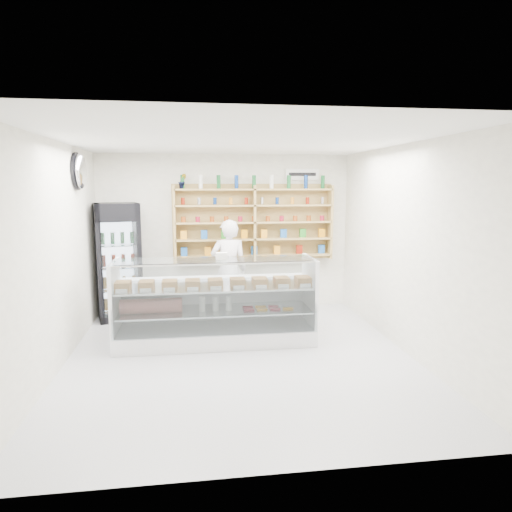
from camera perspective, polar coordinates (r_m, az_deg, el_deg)
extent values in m
plane|color=#BABAC0|center=(6.18, -1.96, -12.53)|extent=(5.00, 5.00, 0.00)
plane|color=white|center=(5.79, -2.11, 14.27)|extent=(5.00, 5.00, 0.00)
plane|color=beige|center=(8.29, -3.81, 2.91)|extent=(4.50, 0.00, 4.50)
plane|color=beige|center=(3.39, 2.35, -5.67)|extent=(4.50, 0.00, 4.50)
plane|color=beige|center=(6.02, -23.84, -0.04)|extent=(0.00, 5.00, 5.00)
plane|color=beige|center=(6.45, 18.28, 0.80)|extent=(0.00, 5.00, 5.00)
cube|color=white|center=(6.70, -5.05, -9.77)|extent=(2.82, 0.80, 0.23)
cube|color=white|center=(6.94, -5.25, -5.56)|extent=(2.82, 0.05, 0.59)
cube|color=silver|center=(6.60, -5.09, -6.79)|extent=(2.71, 0.70, 0.02)
cube|color=silver|center=(6.51, -5.13, -3.84)|extent=(2.76, 0.73, 0.02)
cube|color=silver|center=(6.16, -4.94, -5.51)|extent=(2.76, 0.12, 0.98)
cube|color=silver|center=(6.39, -5.16, -0.48)|extent=(2.76, 0.56, 0.01)
imported|color=silver|center=(7.77, -3.41, -1.63)|extent=(0.63, 0.43, 1.69)
cube|color=black|center=(8.05, -16.84, -0.64)|extent=(0.85, 0.84, 1.96)
cube|color=#39053A|center=(7.66, -18.04, 5.13)|extent=(0.68, 0.19, 0.27)
cube|color=silver|center=(7.76, -17.77, -1.69)|extent=(0.58, 0.15, 1.55)
cube|color=#A8904F|center=(8.10, -10.12, 4.00)|extent=(0.04, 0.28, 1.33)
cube|color=#A8904F|center=(8.17, -0.24, 4.17)|extent=(0.04, 0.28, 1.33)
cube|color=#A8904F|center=(8.47, 9.22, 4.23)|extent=(0.04, 0.28, 1.33)
cube|color=#A8904F|center=(8.24, -0.23, 0.08)|extent=(2.80, 0.28, 0.03)
cube|color=#A8904F|center=(8.20, -0.24, 2.15)|extent=(2.80, 0.28, 0.03)
cube|color=#A8904F|center=(8.17, -0.24, 4.24)|extent=(2.80, 0.28, 0.03)
cube|color=#A8904F|center=(8.15, -0.24, 6.35)|extent=(2.80, 0.28, 0.03)
cube|color=#A8904F|center=(8.14, -0.24, 8.32)|extent=(2.80, 0.28, 0.03)
imported|color=#1E6626|center=(8.07, -9.19, 9.23)|extent=(0.17, 0.15, 0.26)
ellipsoid|color=silver|center=(7.11, -21.09, 9.85)|extent=(0.15, 0.50, 0.50)
cube|color=white|center=(8.44, 5.80, 10.12)|extent=(0.62, 0.03, 0.20)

